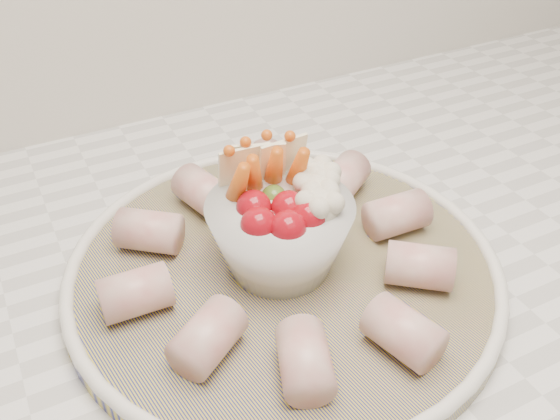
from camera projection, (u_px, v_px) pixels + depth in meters
name	position (u px, v px, depth m)	size (l,w,h in m)	color
serving_platter	(284.00, 268.00, 0.56)	(0.44, 0.44, 0.02)	navy
veggie_bowl	(281.00, 226.00, 0.53)	(0.13, 0.13, 0.11)	silver
cured_meat_rolls	(283.00, 249.00, 0.54)	(0.30, 0.31, 0.04)	#BC5A56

